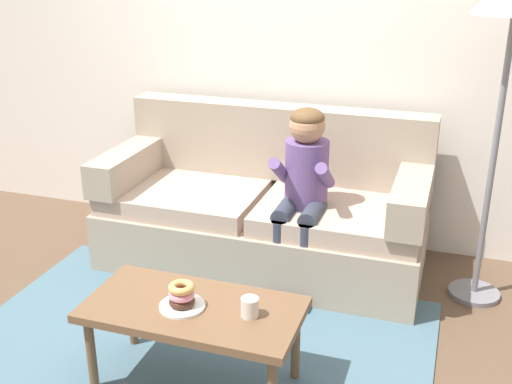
# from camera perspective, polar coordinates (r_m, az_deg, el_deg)

# --- Properties ---
(ground) EXTENTS (10.00, 10.00, 0.00)m
(ground) POSITION_cam_1_polar(r_m,az_deg,el_deg) (3.55, -4.44, -12.12)
(ground) COLOR brown
(wall_back) EXTENTS (8.00, 0.10, 2.80)m
(wall_back) POSITION_cam_1_polar(r_m,az_deg,el_deg) (4.32, 2.38, 13.99)
(wall_back) COLOR silver
(wall_back) RESTS_ON ground
(area_rug) EXTENTS (2.43, 1.78, 0.01)m
(area_rug) POSITION_cam_1_polar(r_m,az_deg,el_deg) (3.36, -6.13, -14.25)
(area_rug) COLOR #476675
(area_rug) RESTS_ON ground
(couch) EXTENTS (2.04, 0.90, 0.99)m
(couch) POSITION_cam_1_polar(r_m,az_deg,el_deg) (4.07, 0.84, -1.80)
(couch) COLOR tan
(couch) RESTS_ON ground
(coffee_table) EXTENTS (1.00, 0.50, 0.43)m
(coffee_table) POSITION_cam_1_polar(r_m,az_deg,el_deg) (2.94, -5.73, -11.09)
(coffee_table) COLOR brown
(coffee_table) RESTS_ON ground
(person_child) EXTENTS (0.34, 0.58, 1.10)m
(person_child) POSITION_cam_1_polar(r_m,az_deg,el_deg) (3.69, 4.32, 0.92)
(person_child) COLOR #664C84
(person_child) RESTS_ON ground
(plate) EXTENTS (0.21, 0.21, 0.01)m
(plate) POSITION_cam_1_polar(r_m,az_deg,el_deg) (2.90, -6.74, -10.29)
(plate) COLOR white
(plate) RESTS_ON coffee_table
(donut) EXTENTS (0.17, 0.17, 0.04)m
(donut) POSITION_cam_1_polar(r_m,az_deg,el_deg) (2.89, -6.76, -9.87)
(donut) COLOR #422619
(donut) RESTS_ON plate
(donut_second) EXTENTS (0.17, 0.17, 0.04)m
(donut_second) POSITION_cam_1_polar(r_m,az_deg,el_deg) (2.87, -6.79, -9.25)
(donut_second) COLOR pink
(donut_second) RESTS_ON donut
(donut_third) EXTENTS (0.15, 0.15, 0.04)m
(donut_third) POSITION_cam_1_polar(r_m,az_deg,el_deg) (2.85, -6.83, -8.63)
(donut_third) COLOR tan
(donut_third) RESTS_ON donut_second
(mug) EXTENTS (0.08, 0.08, 0.09)m
(mug) POSITION_cam_1_polar(r_m,az_deg,el_deg) (2.80, -0.57, -10.46)
(mug) COLOR silver
(mug) RESTS_ON coffee_table
(toy_controller) EXTENTS (0.23, 0.09, 0.05)m
(toy_controller) POSITION_cam_1_polar(r_m,az_deg,el_deg) (3.73, -10.03, -10.15)
(toy_controller) COLOR #339E56
(toy_controller) RESTS_ON ground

